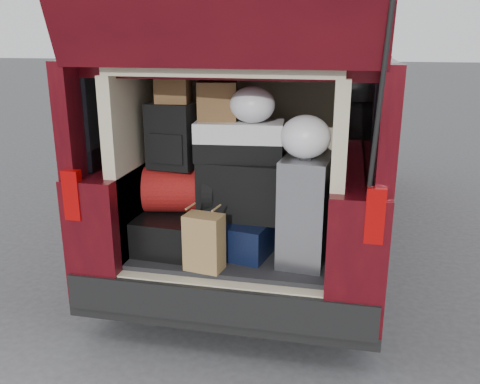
{
  "coord_description": "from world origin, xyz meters",
  "views": [
    {
      "loc": [
        0.69,
        -2.9,
        1.91
      ],
      "look_at": [
        0.03,
        0.2,
        0.94
      ],
      "focal_mm": 38.0,
      "sensor_mm": 36.0,
      "label": 1
    }
  ],
  "objects_px": {
    "twotone_duffel": "(240,141)",
    "silver_roller": "(306,209)",
    "red_duffel": "(180,189)",
    "backpack": "(171,136)",
    "navy_hardshell": "(243,233)",
    "black_hardshell": "(176,229)",
    "black_soft_case": "(241,189)",
    "kraft_bag": "(204,242)"
  },
  "relations": [
    {
      "from": "twotone_duffel",
      "to": "silver_roller",
      "type": "bearing_deg",
      "value": -20.45
    },
    {
      "from": "red_duffel",
      "to": "black_soft_case",
      "type": "relative_size",
      "value": 0.89
    },
    {
      "from": "navy_hardshell",
      "to": "black_soft_case",
      "type": "xyz_separation_m",
      "value": [
        -0.02,
        0.02,
        0.3
      ]
    },
    {
      "from": "backpack",
      "to": "black_soft_case",
      "type": "bearing_deg",
      "value": 12.48
    },
    {
      "from": "silver_roller",
      "to": "red_duffel",
      "type": "distance_m",
      "value": 0.85
    },
    {
      "from": "kraft_bag",
      "to": "twotone_duffel",
      "type": "height_order",
      "value": "twotone_duffel"
    },
    {
      "from": "silver_roller",
      "to": "red_duffel",
      "type": "height_order",
      "value": "silver_roller"
    },
    {
      "from": "black_hardshell",
      "to": "navy_hardshell",
      "type": "xyz_separation_m",
      "value": [
        0.45,
        0.04,
        -0.01
      ]
    },
    {
      "from": "black_hardshell",
      "to": "silver_roller",
      "type": "xyz_separation_m",
      "value": [
        0.87,
        -0.04,
        0.22
      ]
    },
    {
      "from": "black_hardshell",
      "to": "navy_hardshell",
      "type": "height_order",
      "value": "black_hardshell"
    },
    {
      "from": "black_hardshell",
      "to": "twotone_duffel",
      "type": "relative_size",
      "value": 1.05
    },
    {
      "from": "black_soft_case",
      "to": "backpack",
      "type": "height_order",
      "value": "backpack"
    },
    {
      "from": "black_soft_case",
      "to": "backpack",
      "type": "relative_size",
      "value": 1.25
    },
    {
      "from": "kraft_bag",
      "to": "red_duffel",
      "type": "distance_m",
      "value": 0.5
    },
    {
      "from": "kraft_bag",
      "to": "black_soft_case",
      "type": "xyz_separation_m",
      "value": [
        0.15,
        0.38,
        0.24
      ]
    },
    {
      "from": "backpack",
      "to": "twotone_duffel",
      "type": "relative_size",
      "value": 0.76
    },
    {
      "from": "twotone_duffel",
      "to": "black_hardshell",
      "type": "bearing_deg",
      "value": -174.84
    },
    {
      "from": "navy_hardshell",
      "to": "kraft_bag",
      "type": "distance_m",
      "value": 0.4
    },
    {
      "from": "black_hardshell",
      "to": "kraft_bag",
      "type": "bearing_deg",
      "value": -43.96
    },
    {
      "from": "black_hardshell",
      "to": "silver_roller",
      "type": "relative_size",
      "value": 0.87
    },
    {
      "from": "red_duffel",
      "to": "black_soft_case",
      "type": "xyz_separation_m",
      "value": [
        0.41,
        0.02,
        0.02
      ]
    },
    {
      "from": "black_soft_case",
      "to": "navy_hardshell",
      "type": "bearing_deg",
      "value": -47.86
    },
    {
      "from": "red_duffel",
      "to": "backpack",
      "type": "height_order",
      "value": "backpack"
    },
    {
      "from": "navy_hardshell",
      "to": "kraft_bag",
      "type": "xyz_separation_m",
      "value": [
        -0.16,
        -0.36,
        0.06
      ]
    },
    {
      "from": "black_hardshell",
      "to": "navy_hardshell",
      "type": "bearing_deg",
      "value": 8.98
    },
    {
      "from": "red_duffel",
      "to": "navy_hardshell",
      "type": "bearing_deg",
      "value": -11.6
    },
    {
      "from": "navy_hardshell",
      "to": "backpack",
      "type": "distance_m",
      "value": 0.79
    },
    {
      "from": "black_hardshell",
      "to": "black_soft_case",
      "type": "height_order",
      "value": "black_soft_case"
    },
    {
      "from": "navy_hardshell",
      "to": "silver_roller",
      "type": "bearing_deg",
      "value": 0.09
    },
    {
      "from": "black_hardshell",
      "to": "red_duffel",
      "type": "relative_size",
      "value": 1.26
    },
    {
      "from": "kraft_bag",
      "to": "black_hardshell",
      "type": "bearing_deg",
      "value": 141.6
    },
    {
      "from": "black_hardshell",
      "to": "black_soft_case",
      "type": "bearing_deg",
      "value": 11.8
    },
    {
      "from": "backpack",
      "to": "twotone_duffel",
      "type": "distance_m",
      "value": 0.44
    },
    {
      "from": "kraft_bag",
      "to": "red_duffel",
      "type": "height_order",
      "value": "red_duffel"
    },
    {
      "from": "navy_hardshell",
      "to": "backpack",
      "type": "relative_size",
      "value": 1.2
    },
    {
      "from": "black_hardshell",
      "to": "kraft_bag",
      "type": "relative_size",
      "value": 1.68
    },
    {
      "from": "red_duffel",
      "to": "backpack",
      "type": "relative_size",
      "value": 1.11
    },
    {
      "from": "navy_hardshell",
      "to": "black_soft_case",
      "type": "height_order",
      "value": "black_soft_case"
    },
    {
      "from": "twotone_duffel",
      "to": "backpack",
      "type": "bearing_deg",
      "value": -176.36
    },
    {
      "from": "silver_roller",
      "to": "red_duffel",
      "type": "bearing_deg",
      "value": 179.77
    },
    {
      "from": "kraft_bag",
      "to": "backpack",
      "type": "distance_m",
      "value": 0.72
    },
    {
      "from": "black_soft_case",
      "to": "twotone_duffel",
      "type": "bearing_deg",
      "value": 133.34
    }
  ]
}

